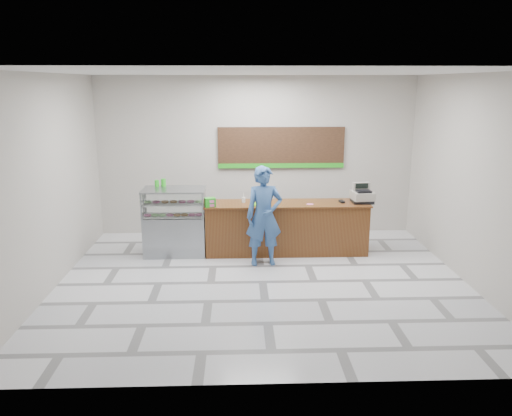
{
  "coord_description": "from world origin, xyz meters",
  "views": [
    {
      "loc": [
        -0.4,
        -8.02,
        3.34
      ],
      "look_at": [
        -0.08,
        0.9,
        1.09
      ],
      "focal_mm": 35.0,
      "sensor_mm": 36.0,
      "label": 1
    }
  ],
  "objects_px": {
    "display_case": "(175,221)",
    "serving_tray": "(262,204)",
    "customer": "(264,216)",
    "sales_counter": "(286,228)",
    "cash_register": "(362,195)"
  },
  "relations": [
    {
      "from": "sales_counter",
      "to": "customer",
      "type": "relative_size",
      "value": 1.74
    },
    {
      "from": "display_case",
      "to": "cash_register",
      "type": "relative_size",
      "value": 2.87
    },
    {
      "from": "sales_counter",
      "to": "serving_tray",
      "type": "height_order",
      "value": "serving_tray"
    },
    {
      "from": "display_case",
      "to": "serving_tray",
      "type": "xyz_separation_m",
      "value": [
        1.72,
        -0.12,
        0.36
      ]
    },
    {
      "from": "cash_register",
      "to": "customer",
      "type": "height_order",
      "value": "customer"
    },
    {
      "from": "display_case",
      "to": "cash_register",
      "type": "bearing_deg",
      "value": -0.05
    },
    {
      "from": "sales_counter",
      "to": "display_case",
      "type": "height_order",
      "value": "display_case"
    },
    {
      "from": "sales_counter",
      "to": "customer",
      "type": "bearing_deg",
      "value": -126.91
    },
    {
      "from": "serving_tray",
      "to": "display_case",
      "type": "bearing_deg",
      "value": 171.49
    },
    {
      "from": "display_case",
      "to": "serving_tray",
      "type": "distance_m",
      "value": 1.76
    },
    {
      "from": "serving_tray",
      "to": "customer",
      "type": "bearing_deg",
      "value": -92.7
    },
    {
      "from": "display_case",
      "to": "customer",
      "type": "xyz_separation_m",
      "value": [
        1.74,
        -0.64,
        0.26
      ]
    },
    {
      "from": "cash_register",
      "to": "serving_tray",
      "type": "height_order",
      "value": "cash_register"
    },
    {
      "from": "sales_counter",
      "to": "serving_tray",
      "type": "relative_size",
      "value": 9.0
    },
    {
      "from": "sales_counter",
      "to": "display_case",
      "type": "bearing_deg",
      "value": -179.99
    }
  ]
}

